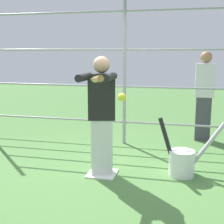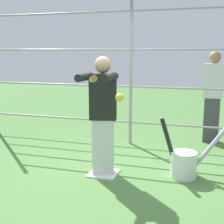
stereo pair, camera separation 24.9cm
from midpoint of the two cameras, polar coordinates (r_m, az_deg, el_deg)
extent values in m
plane|color=#4C7A3D|center=(4.56, 0.03, -11.27)|extent=(24.00, 24.00, 0.00)
cube|color=white|center=(4.55, 0.03, -11.15)|extent=(0.40, 0.40, 0.02)
cylinder|color=#939399|center=(5.78, 4.73, 7.97)|extent=(0.06, 0.06, 2.86)
cylinder|color=#939399|center=(5.92, 4.58, -1.87)|extent=(5.97, 0.04, 0.04)
cylinder|color=#939399|center=(5.80, 4.68, 4.65)|extent=(5.97, 0.04, 0.04)
cylinder|color=#939399|center=(5.77, 4.78, 11.32)|extent=(5.97, 0.04, 0.04)
cylinder|color=#939399|center=(5.82, 4.89, 17.98)|extent=(5.97, 0.04, 0.04)
cube|color=silver|center=(4.42, 0.03, -6.43)|extent=(0.33, 0.25, 0.80)
cube|color=black|center=(4.26, 0.03, 2.81)|extent=(0.41, 0.29, 0.63)
sphere|color=tan|center=(4.23, 0.03, 8.65)|extent=(0.23, 0.23, 0.23)
cylinder|color=black|center=(4.01, 1.46, 6.39)|extent=(0.10, 0.45, 0.10)
cylinder|color=black|center=(4.04, -3.26, 6.40)|extent=(0.10, 0.45, 0.10)
sphere|color=black|center=(3.81, -1.95, 5.85)|extent=(0.05, 0.05, 0.05)
cylinder|color=black|center=(3.64, -1.78, 5.90)|extent=(0.16, 0.33, 0.07)
cylinder|color=#B27F42|center=(3.21, -1.26, 6.05)|extent=(0.26, 0.50, 0.12)
sphere|color=yellow|center=(3.56, 3.41, 2.68)|extent=(0.10, 0.10, 0.10)
cylinder|color=white|center=(4.52, 14.52, -9.35)|extent=(0.36, 0.36, 0.36)
torus|color=white|center=(4.47, 14.63, -7.19)|extent=(0.37, 0.37, 0.01)
cylinder|color=#B2B2B7|center=(4.62, 18.70, -6.53)|extent=(0.58, 0.34, 0.72)
cylinder|color=black|center=(4.45, 12.15, -6.20)|extent=(0.31, 0.08, 0.80)
cube|color=#3F3F47|center=(6.36, 18.76, -1.40)|extent=(0.29, 0.18, 0.86)
cube|color=silver|center=(6.25, 19.18, 5.39)|extent=(0.36, 0.20, 0.65)
sphere|color=#9E7051|center=(6.22, 19.43, 9.43)|extent=(0.22, 0.22, 0.22)
camera|label=1|loc=(0.12, -88.22, 0.34)|focal=50.00mm
camera|label=2|loc=(0.12, 91.78, -0.34)|focal=50.00mm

